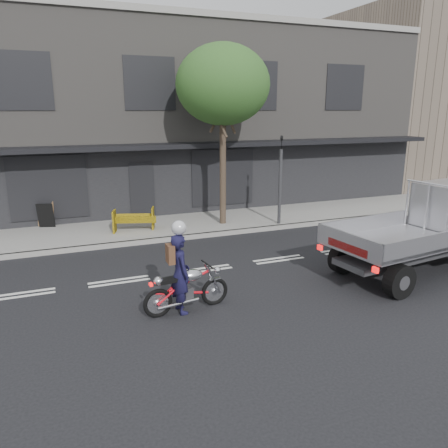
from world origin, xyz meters
TOP-DOWN VIEW (x-y plane):
  - ground at (0.00, 0.00)m, footprint 80.00×80.00m
  - sidewalk at (0.00, 4.70)m, footprint 32.00×3.20m
  - kerb at (0.00, 3.10)m, footprint 32.00×0.20m
  - building_main at (0.00, 11.30)m, footprint 26.00×10.00m
  - building_neighbour at (20.00, 11.30)m, footprint 14.00×10.00m
  - street_tree at (2.20, 4.20)m, footprint 3.40×3.40m
  - traffic_light_pole at (4.20, 3.35)m, footprint 0.12×0.12m
  - motorcycle at (-1.20, -2.31)m, footprint 2.06×0.60m
  - rider at (-1.35, -2.31)m, footprint 0.51×0.71m
  - flatbed_ute at (6.67, -2.17)m, footprint 5.55×2.82m
  - construction_barrier at (-1.20, 4.17)m, footprint 1.62×1.03m
  - sandwich_board at (-4.19, 5.96)m, footprint 0.68×0.55m

SIDE VIEW (x-z plane):
  - ground at x=0.00m, z-range 0.00..0.00m
  - sidewalk at x=0.00m, z-range 0.00..0.15m
  - kerb at x=0.00m, z-range 0.00..0.15m
  - motorcycle at x=-1.20m, z-range 0.01..1.08m
  - construction_barrier at x=-1.20m, z-range 0.15..0.99m
  - sandwich_board at x=-4.19m, z-range 0.15..1.08m
  - rider at x=-1.35m, z-range 0.00..1.83m
  - flatbed_ute at x=6.67m, z-range 0.17..2.64m
  - traffic_light_pole at x=4.20m, z-range -0.10..3.40m
  - building_main at x=0.00m, z-range 0.00..8.00m
  - building_neighbour at x=20.00m, z-range 0.00..10.00m
  - street_tree at x=2.20m, z-range 1.90..8.65m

